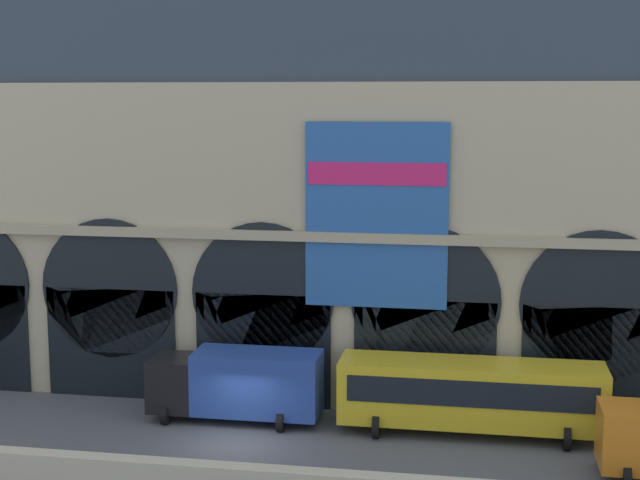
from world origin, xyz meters
The scene contains 5 objects.
ground_plane centered at (0.00, 0.00, 0.00)m, with size 200.00×200.00×0.00m, color #54565B.
quay_parapet_wall centered at (0.00, -4.94, 0.60)m, with size 90.00×0.70×1.20m, color beige.
station_building centered at (0.03, 7.98, 9.54)m, with size 45.44×6.34×19.62m.
box_truck_center centered at (-0.65, 2.79, 1.70)m, with size 7.50×2.91×3.12m.
bus_mideast centered at (9.41, 2.81, 1.78)m, with size 11.00×3.25×3.10m.
Camera 1 is at (9.51, -34.70, 13.98)m, focal length 51.59 mm.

